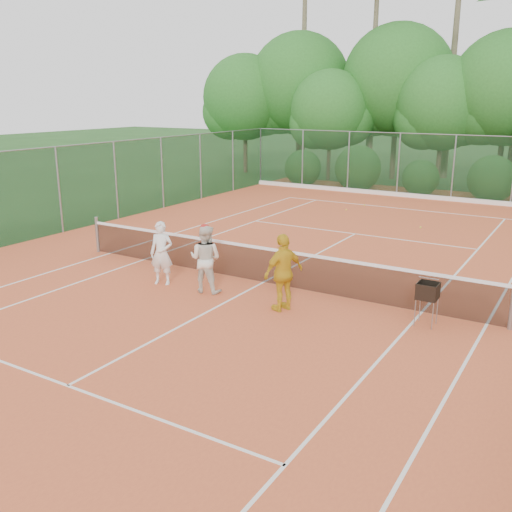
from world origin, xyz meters
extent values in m
plane|color=#1F4819|center=(0.00, 0.00, 0.00)|extent=(120.00, 120.00, 0.00)
cube|color=#D65C31|center=(0.00, 0.00, 0.01)|extent=(18.00, 36.00, 0.02)
cylinder|color=gray|center=(-5.94, 0.00, 0.57)|extent=(0.10, 0.10, 1.10)
cube|color=black|center=(0.00, 0.00, 0.48)|extent=(11.87, 0.03, 0.86)
cube|color=white|center=(0.00, 0.00, 0.95)|extent=(11.87, 0.04, 0.07)
imported|color=white|center=(-2.16, -1.40, 0.83)|extent=(0.69, 0.57, 1.63)
imported|color=silver|center=(-0.85, -1.31, 0.86)|extent=(0.91, 0.76, 1.68)
ellipsoid|color=#B01E17|center=(-0.85, -1.31, 1.66)|extent=(0.22, 0.22, 0.14)
imported|color=gold|center=(1.38, -1.44, 0.90)|extent=(0.80, 1.12, 1.76)
cylinder|color=gray|center=(4.19, -0.86, 0.32)|extent=(0.02, 0.02, 0.59)
cylinder|color=gray|center=(4.56, -0.49, 0.32)|extent=(0.02, 0.02, 0.59)
cube|color=black|center=(4.37, -0.68, 0.78)|extent=(0.41, 0.41, 0.34)
sphere|color=#CDD631|center=(-1.65, 11.65, 0.05)|extent=(0.07, 0.07, 0.07)
sphere|color=yellow|center=(-1.94, 10.25, 0.05)|extent=(0.07, 0.07, 0.07)
sphere|color=#DEF038|center=(1.72, 8.47, 0.05)|extent=(0.07, 0.07, 0.07)
cube|color=white|center=(0.00, 11.88, 0.02)|extent=(11.03, 0.06, 0.01)
cube|color=white|center=(-5.49, 0.00, 0.02)|extent=(0.06, 23.77, 0.01)
cube|color=white|center=(5.49, 0.00, 0.02)|extent=(0.06, 23.77, 0.01)
cube|color=white|center=(-4.11, 0.00, 0.02)|extent=(0.06, 23.77, 0.01)
cube|color=white|center=(4.11, 0.00, 0.02)|extent=(0.06, 23.77, 0.01)
cube|color=white|center=(0.00, 6.40, 0.02)|extent=(8.23, 0.06, 0.01)
cube|color=white|center=(0.00, -6.40, 0.02)|extent=(8.23, 0.06, 0.01)
cube|color=white|center=(0.00, 0.00, 0.02)|extent=(0.06, 12.80, 0.01)
cube|color=#19381E|center=(0.00, 15.00, 1.52)|extent=(18.00, 0.02, 3.00)
cylinder|color=gray|center=(-9.00, 15.00, 1.52)|extent=(0.07, 0.07, 3.00)
cylinder|color=gray|center=(-9.00, 15.00, 1.52)|extent=(0.07, 0.07, 3.00)
cylinder|color=brown|center=(-12.50, 19.00, 1.88)|extent=(0.26, 0.26, 3.75)
sphere|color=#255F1F|center=(-12.50, 19.00, 4.65)|extent=(5.25, 5.25, 5.25)
cylinder|color=brown|center=(-9.50, 20.50, 2.20)|extent=(0.30, 0.30, 4.40)
sphere|color=#255F1F|center=(-9.50, 20.50, 5.46)|extent=(6.16, 6.16, 6.16)
cylinder|color=brown|center=(-6.50, 18.50, 1.60)|extent=(0.22, 0.22, 3.20)
sphere|color=#255F1F|center=(-6.50, 18.50, 3.97)|extent=(4.48, 4.48, 4.48)
cylinder|color=brown|center=(-3.50, 21.00, 2.25)|extent=(0.31, 0.31, 4.50)
sphere|color=#255F1F|center=(-3.50, 21.00, 5.58)|extent=(6.30, 6.30, 6.30)
cylinder|color=brown|center=(-0.50, 19.50, 1.75)|extent=(0.24, 0.24, 3.50)
sphere|color=#255F1F|center=(-0.50, 19.50, 4.34)|extent=(4.90, 4.90, 4.90)
cylinder|color=brown|center=(2.50, 20.00, 2.05)|extent=(0.28, 0.28, 4.10)
sphere|color=#255F1F|center=(2.50, 20.00, 5.08)|extent=(5.74, 5.74, 5.74)
cone|color=brown|center=(-10.00, 22.00, 6.50)|extent=(0.44, 0.44, 13.00)
cone|color=brown|center=(-5.00, 21.00, 5.50)|extent=(0.44, 0.44, 11.00)
cone|color=brown|center=(-1.00, 23.00, 7.50)|extent=(0.44, 0.44, 15.00)
camera|label=1|loc=(7.11, -12.09, 4.65)|focal=40.00mm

